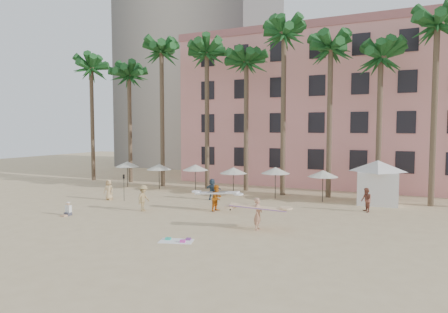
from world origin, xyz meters
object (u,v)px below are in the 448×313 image
at_px(carrier_yellow, 258,212).
at_px(carrier_white, 217,197).
at_px(pink_hotel, 348,111).
at_px(cabana, 377,178).

height_order(carrier_yellow, carrier_white, carrier_yellow).
height_order(pink_hotel, cabana, pink_hotel).
relative_size(pink_hotel, carrier_yellow, 10.29).
distance_m(carrier_yellow, carrier_white, 5.98).
bearing_deg(carrier_white, pink_hotel, 72.93).
bearing_deg(carrier_white, carrier_yellow, -39.42).
bearing_deg(cabana, carrier_white, -142.11).
bearing_deg(cabana, carrier_yellow, -115.87).
relative_size(cabana, carrier_white, 1.48).
bearing_deg(carrier_yellow, pink_hotel, 86.12).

